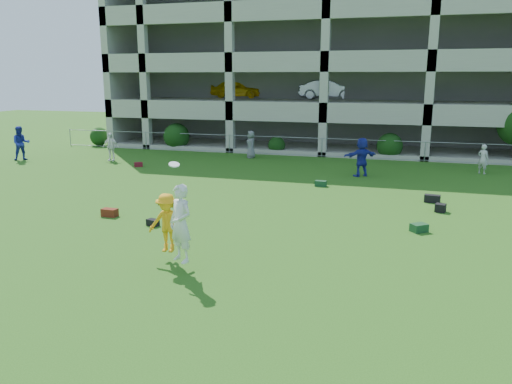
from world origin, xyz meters
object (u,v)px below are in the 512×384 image
(bystander_a, at_px, (21,143))
(bystander_b, at_px, (111,147))
(bystander_d, at_px, (362,157))
(bystander_e, at_px, (483,159))
(crate_d, at_px, (440,208))
(bystander_c, at_px, (251,144))
(frisbee_contest, at_px, (172,223))
(parking_garage, at_px, (342,60))

(bystander_a, xyz_separation_m, bystander_b, (5.17, 1.30, -0.18))
(bystander_d, bearing_deg, bystander_b, -37.96)
(bystander_b, xyz_separation_m, bystander_e, (20.34, 1.85, -0.07))
(bystander_e, distance_m, crate_d, 8.78)
(bystander_c, relative_size, frisbee_contest, 0.65)
(bystander_b, xyz_separation_m, bystander_c, (7.57, 3.33, 0.00))
(parking_garage, bearing_deg, bystander_e, -53.33)
(bystander_d, relative_size, bystander_e, 1.28)
(bystander_a, bearing_deg, bystander_e, -37.53)
(bystander_d, height_order, crate_d, bystander_d)
(bystander_a, distance_m, crate_d, 23.62)
(bystander_d, height_order, parking_garage, parking_garage)
(bystander_c, height_order, parking_garage, parking_garage)
(bystander_d, distance_m, bystander_e, 6.35)
(bystander_d, bearing_deg, crate_d, 83.67)
(bystander_e, relative_size, parking_garage, 0.05)
(bystander_b, distance_m, bystander_d, 14.49)
(crate_d, distance_m, frisbee_contest, 10.43)
(bystander_a, distance_m, bystander_e, 25.70)
(bystander_a, relative_size, bystander_e, 1.33)
(crate_d, height_order, frisbee_contest, frisbee_contest)
(frisbee_contest, height_order, parking_garage, parking_garage)
(bystander_b, relative_size, parking_garage, 0.05)
(frisbee_contest, bearing_deg, bystander_c, 100.45)
(bystander_a, relative_size, frisbee_contest, 0.79)
(bystander_a, xyz_separation_m, crate_d, (23.02, -5.26, -0.85))
(bystander_b, relative_size, bystander_d, 0.86)
(bystander_a, xyz_separation_m, bystander_e, (25.51, 3.14, -0.25))
(bystander_d, relative_size, frisbee_contest, 0.76)
(bystander_b, relative_size, bystander_e, 1.09)
(bystander_e, relative_size, frisbee_contest, 0.60)
(bystander_b, bearing_deg, parking_garage, 41.46)
(bystander_c, bearing_deg, frisbee_contest, -22.83)
(bystander_c, height_order, bystander_d, bystander_d)
(bystander_d, height_order, bystander_e, bystander_d)
(bystander_b, bearing_deg, bystander_d, -10.12)
(bystander_c, bearing_deg, parking_garage, 125.04)
(bystander_c, relative_size, bystander_d, 0.86)
(bystander_a, bearing_deg, bystander_d, -42.42)
(bystander_a, relative_size, bystander_c, 1.22)
(parking_garage, bearing_deg, crate_d, -72.81)
(bystander_a, distance_m, frisbee_contest, 20.51)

